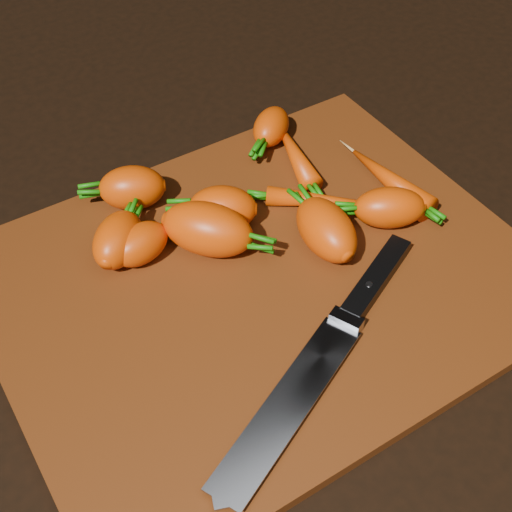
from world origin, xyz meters
TOP-DOWN VIEW (x-y plane):
  - ground at (0.00, 0.00)m, footprint 2.00×2.00m
  - cutting_board at (0.00, 0.00)m, footprint 0.50×0.40m
  - carrot_0 at (-0.10, 0.10)m, footprint 0.08×0.08m
  - carrot_1 at (0.00, 0.08)m, footprint 0.08×0.08m
  - carrot_2 at (-0.02, 0.06)m, footprint 0.10×0.10m
  - carrot_3 at (0.07, -0.00)m, footprint 0.06×0.09m
  - carrot_4 at (0.12, 0.17)m, footprint 0.07×0.07m
  - carrot_5 at (-0.09, 0.08)m, footprint 0.07×0.05m
  - carrot_6 at (0.15, -0.01)m, footprint 0.08×0.07m
  - carrot_7 at (0.12, 0.13)m, footprint 0.06×0.12m
  - carrot_8 at (0.11, 0.04)m, footprint 0.11×0.09m
  - carrot_9 at (0.18, 0.03)m, footprint 0.04×0.12m
  - carrot_10 at (-0.06, 0.16)m, footprint 0.08×0.07m
  - knife at (-0.04, -0.13)m, footprint 0.29×0.16m

SIDE VIEW (x-z plane):
  - ground at x=0.00m, z-range -0.01..0.00m
  - cutting_board at x=0.00m, z-range 0.00..0.01m
  - knife at x=-0.04m, z-range 0.01..0.03m
  - carrot_8 at x=0.11m, z-range 0.01..0.03m
  - carrot_7 at x=0.12m, z-range 0.01..0.04m
  - carrot_9 at x=0.18m, z-range 0.01..0.04m
  - carrot_4 at x=0.12m, z-range 0.01..0.05m
  - carrot_5 at x=-0.09m, z-range 0.01..0.05m
  - carrot_6 at x=0.15m, z-range 0.01..0.05m
  - carrot_0 at x=-0.10m, z-range 0.01..0.06m
  - carrot_1 at x=0.00m, z-range 0.01..0.06m
  - carrot_10 at x=-0.06m, z-range 0.01..0.06m
  - carrot_3 at x=0.07m, z-range 0.01..0.06m
  - carrot_2 at x=-0.02m, z-range 0.01..0.06m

